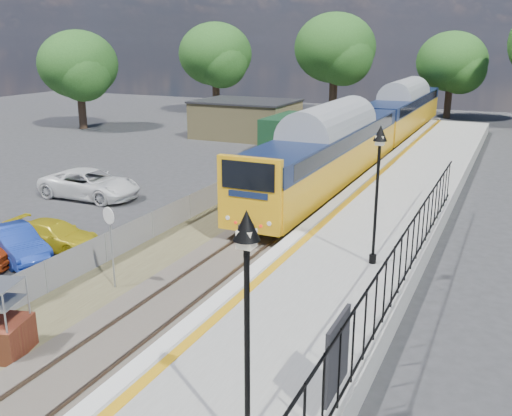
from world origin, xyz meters
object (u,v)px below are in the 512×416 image
Objects in this scene: brick_plinth at (0,321)px; car_blue at (15,243)px; speed_sign at (110,234)px; train at (375,124)px; victorian_lamp_north at (379,163)px; victorian_lamp_south at (247,281)px; car_white at (90,184)px; car_yellow at (54,235)px.

car_blue is (-5.13, 5.22, -0.36)m from brick_plinth.
speed_sign reaches higher than car_blue.
brick_plinth is (-2.50, -30.28, -1.34)m from train.
train reaches higher than car_blue.
victorian_lamp_north is at bearing -76.43° from train.
victorian_lamp_south is 32.49m from train.
victorian_lamp_south is 0.11× the size of train.
speed_sign is at bearing -95.56° from train.
car_white is (-16.22, 5.00, -3.54)m from victorian_lamp_north.
car_yellow is (-4.59, 6.71, -0.43)m from brick_plinth.
car_yellow is (-7.09, -23.57, -1.77)m from train.
car_blue is at bearing 134.48° from brick_plinth.
speed_sign is (-2.50, -25.67, -0.38)m from train.
train is 20.24m from car_white.
victorian_lamp_south reaches higher than brick_plinth.
victorian_lamp_north reaches higher than car_white.
victorian_lamp_south is 0.85× the size of car_white.
victorian_lamp_south is at bearing -80.24° from train.
brick_plinth is (-7.80, -8.32, -3.30)m from victorian_lamp_north.
brick_plinth is at bearing -149.79° from car_yellow.
brick_plinth is at bearing -148.76° from car_white.
car_yellow is (-4.59, 2.11, -1.39)m from speed_sign.
train reaches higher than car_yellow.
speed_sign is 0.53× the size of car_white.
victorian_lamp_north is 1.18× the size of car_blue.
train is at bearing 4.32° from car_blue.
car_white is at bearing 122.30° from brick_plinth.
speed_sign reaches higher than brick_plinth.
train reaches higher than car_white.
brick_plinth is 0.38× the size of car_white.
speed_sign is 0.73× the size of car_yellow.
brick_plinth is 7.32m from car_blue.
victorian_lamp_south is 8.82m from brick_plinth.
victorian_lamp_south is at bearing -22.08° from speed_sign.
car_white is at bearing 150.10° from speed_sign.
brick_plinth is 0.53× the size of car_blue.
victorian_lamp_south is at bearing -96.48° from car_blue.
victorian_lamp_south is at bearing -88.85° from victorian_lamp_north.
brick_plinth is 4.70m from speed_sign.
victorian_lamp_north is at bearing -55.27° from car_blue.
car_white is (-3.29, 8.10, 0.11)m from car_blue.
car_white is (-10.92, -16.96, -1.59)m from train.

